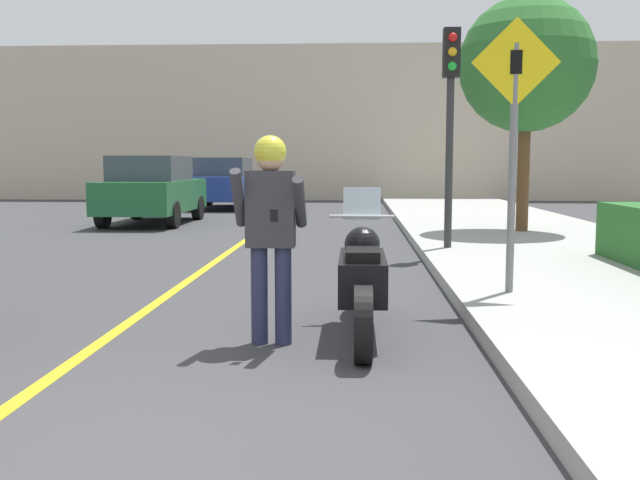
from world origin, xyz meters
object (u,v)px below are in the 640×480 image
(motorcycle, at_px, (362,279))
(street_tree, at_px, (527,65))
(crossing_sign, at_px, (514,129))
(traffic_light, at_px, (451,96))
(parked_car_green, at_px, (153,189))
(person_biker, at_px, (271,217))
(parked_car_blue, at_px, (225,183))

(motorcycle, bearing_deg, street_tree, 68.27)
(crossing_sign, xyz_separation_m, traffic_light, (-0.14, 3.97, 0.71))
(traffic_light, height_order, parked_car_green, traffic_light)
(person_biker, distance_m, crossing_sign, 3.00)
(crossing_sign, relative_size, traffic_light, 0.82)
(person_biker, relative_size, parked_car_blue, 0.41)
(parked_car_blue, bearing_deg, crossing_sign, -69.55)
(motorcycle, height_order, person_biker, person_biker)
(crossing_sign, height_order, street_tree, street_tree)
(street_tree, bearing_deg, crossing_sign, -103.92)
(parked_car_green, bearing_deg, traffic_light, -42.56)
(traffic_light, xyz_separation_m, parked_car_blue, (-5.84, 12.08, -1.71))
(motorcycle, bearing_deg, parked_car_green, 114.28)
(traffic_light, height_order, street_tree, street_tree)
(crossing_sign, relative_size, parked_car_green, 0.68)
(motorcycle, xyz_separation_m, crossing_sign, (1.57, 1.34, 1.36))
(crossing_sign, relative_size, street_tree, 0.62)
(crossing_sign, bearing_deg, parked_car_green, 123.80)
(motorcycle, bearing_deg, traffic_light, 74.92)
(motorcycle, relative_size, parked_car_blue, 0.56)
(motorcycle, xyz_separation_m, parked_car_blue, (-4.41, 17.39, 0.36))
(traffic_light, distance_m, street_tree, 3.54)
(street_tree, height_order, parked_car_blue, street_tree)
(crossing_sign, bearing_deg, parked_car_blue, 110.45)
(crossing_sign, xyz_separation_m, street_tree, (1.70, 6.87, 1.55))
(street_tree, height_order, parked_car_green, street_tree)
(person_biker, distance_m, parked_car_blue, 18.12)
(person_biker, bearing_deg, motorcycle, 25.45)
(motorcycle, height_order, crossing_sign, crossing_sign)
(motorcycle, distance_m, parked_car_green, 12.41)
(parked_car_green, bearing_deg, person_biker, -69.60)
(parked_car_blue, bearing_deg, street_tree, -50.04)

